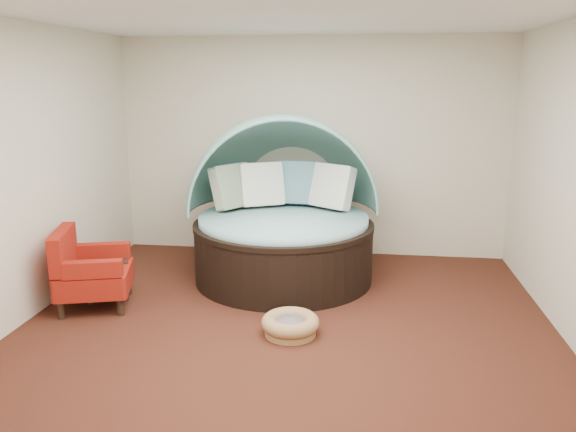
# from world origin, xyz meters

# --- Properties ---
(floor) EXTENTS (5.00, 5.00, 0.00)m
(floor) POSITION_xyz_m (0.00, 0.00, 0.00)
(floor) COLOR #4A2215
(floor) RESTS_ON ground
(wall_back) EXTENTS (5.00, 0.00, 5.00)m
(wall_back) POSITION_xyz_m (0.00, 2.50, 1.40)
(wall_back) COLOR beige
(wall_back) RESTS_ON floor
(wall_front) EXTENTS (5.00, 0.00, 5.00)m
(wall_front) POSITION_xyz_m (0.00, -2.50, 1.40)
(wall_front) COLOR beige
(wall_front) RESTS_ON floor
(wall_left) EXTENTS (0.00, 5.00, 5.00)m
(wall_left) POSITION_xyz_m (-2.50, 0.00, 1.40)
(wall_left) COLOR beige
(wall_left) RESTS_ON floor
(ceiling) EXTENTS (5.00, 5.00, 0.00)m
(ceiling) POSITION_xyz_m (0.00, 0.00, 2.80)
(ceiling) COLOR white
(ceiling) RESTS_ON wall_back
(canopy_daybed) EXTENTS (2.47, 2.41, 1.89)m
(canopy_daybed) POSITION_xyz_m (-0.23, 1.52, 0.87)
(canopy_daybed) COLOR black
(canopy_daybed) RESTS_ON floor
(pet_basket) EXTENTS (0.60, 0.60, 0.18)m
(pet_basket) POSITION_xyz_m (0.06, -0.06, 0.10)
(pet_basket) COLOR olive
(pet_basket) RESTS_ON floor
(red_armchair) EXTENTS (0.87, 0.87, 0.82)m
(red_armchair) POSITION_xyz_m (-2.05, 0.32, 0.38)
(red_armchair) COLOR black
(red_armchair) RESTS_ON floor
(side_table) EXTENTS (0.59, 0.59, 0.43)m
(side_table) POSITION_xyz_m (-2.00, 0.61, 0.27)
(side_table) COLOR black
(side_table) RESTS_ON floor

